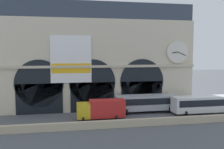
% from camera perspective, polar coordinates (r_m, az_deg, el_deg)
% --- Properties ---
extents(ground_plane, '(200.00, 200.00, 0.00)m').
position_cam_1_polar(ground_plane, '(39.98, -3.70, -10.19)').
color(ground_plane, '#54565B').
extents(quay_parapet_wall, '(90.00, 0.70, 1.06)m').
position_cam_1_polar(quay_parapet_wall, '(35.09, -2.70, -11.48)').
color(quay_parapet_wall, '#BCAD8C').
rests_on(quay_parapet_wall, ground).
extents(station_building, '(38.28, 4.98, 19.59)m').
position_cam_1_polar(station_building, '(45.81, -4.84, 3.80)').
color(station_building, beige).
rests_on(station_building, ground).
extents(box_truck_center, '(7.50, 2.91, 3.12)m').
position_cam_1_polar(box_truck_center, '(39.20, -2.43, -7.94)').
color(box_truck_center, gold).
rests_on(box_truck_center, ground).
extents(bus_mideast, '(11.00, 3.25, 3.10)m').
position_cam_1_polar(bus_mideast, '(44.10, 7.91, -6.40)').
color(bus_mideast, '#ADB2B7').
rests_on(bus_mideast, ground).
extents(bus_east, '(11.00, 3.25, 3.10)m').
position_cam_1_polar(bus_east, '(45.29, 20.40, -6.37)').
color(bus_east, white).
rests_on(bus_east, ground).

